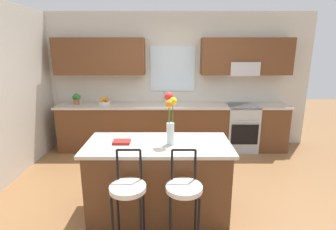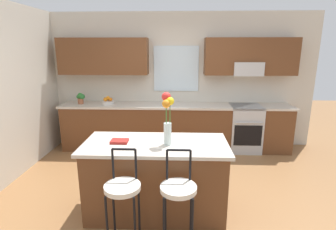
% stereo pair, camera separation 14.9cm
% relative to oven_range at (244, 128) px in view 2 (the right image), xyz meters
% --- Properties ---
extents(ground_plane, '(14.00, 14.00, 0.00)m').
position_rel_oven_range_xyz_m(ground_plane, '(-1.37, -1.68, -0.46)').
color(ground_plane, olive).
extents(wall_left, '(0.12, 4.60, 2.70)m').
position_rel_oven_range_xyz_m(wall_left, '(-3.93, -1.38, 0.89)').
color(wall_left, beige).
rests_on(wall_left, ground).
extents(back_wall_assembly, '(5.60, 0.50, 2.70)m').
position_rel_oven_range_xyz_m(back_wall_assembly, '(-1.35, 0.31, 1.05)').
color(back_wall_assembly, beige).
rests_on(back_wall_assembly, ground).
extents(counter_run, '(4.56, 0.64, 0.92)m').
position_rel_oven_range_xyz_m(counter_run, '(-1.38, 0.02, 0.01)').
color(counter_run, brown).
rests_on(counter_run, ground).
extents(sink_faucet, '(0.02, 0.13, 0.23)m').
position_rel_oven_range_xyz_m(sink_faucet, '(-1.55, 0.17, 0.60)').
color(sink_faucet, '#B7BABC').
rests_on(sink_faucet, counter_run).
extents(oven_range, '(0.60, 0.64, 0.92)m').
position_rel_oven_range_xyz_m(oven_range, '(0.00, 0.00, 0.00)').
color(oven_range, '#B7BABC').
rests_on(oven_range, ground).
extents(kitchen_island, '(1.71, 0.80, 0.92)m').
position_rel_oven_range_xyz_m(kitchen_island, '(-1.59, -2.15, 0.00)').
color(kitchen_island, brown).
rests_on(kitchen_island, ground).
extents(bar_stool_near, '(0.36, 0.36, 1.04)m').
position_rel_oven_range_xyz_m(bar_stool_near, '(-1.86, -2.76, 0.18)').
color(bar_stool_near, black).
rests_on(bar_stool_near, ground).
extents(bar_stool_middle, '(0.36, 0.36, 1.04)m').
position_rel_oven_range_xyz_m(bar_stool_middle, '(-1.31, -2.76, 0.18)').
color(bar_stool_middle, black).
rests_on(bar_stool_middle, ground).
extents(flower_vase, '(0.14, 0.16, 0.61)m').
position_rel_oven_range_xyz_m(flower_vase, '(-1.44, -2.19, 0.82)').
color(flower_vase, silver).
rests_on(flower_vase, kitchen_island).
extents(cookbook, '(0.20, 0.15, 0.03)m').
position_rel_oven_range_xyz_m(cookbook, '(-2.02, -2.15, 0.48)').
color(cookbook, maroon).
rests_on(cookbook, kitchen_island).
extents(fruit_bowl_oranges, '(0.24, 0.24, 0.16)m').
position_rel_oven_range_xyz_m(fruit_bowl_oranges, '(-2.73, 0.03, 0.51)').
color(fruit_bowl_oranges, silver).
rests_on(fruit_bowl_oranges, counter_run).
extents(potted_plant_small, '(0.18, 0.12, 0.22)m').
position_rel_oven_range_xyz_m(potted_plant_small, '(-3.28, 0.02, 0.59)').
color(potted_plant_small, '#9E5B3D').
rests_on(potted_plant_small, counter_run).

